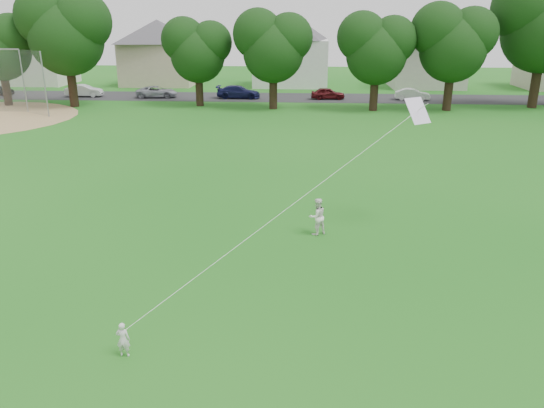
{
  "coord_description": "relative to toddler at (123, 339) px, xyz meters",
  "views": [
    {
      "loc": [
        2.32,
        -13.4,
        7.71
      ],
      "look_at": [
        1.24,
        2.0,
        2.3
      ],
      "focal_mm": 35.0,
      "sensor_mm": 36.0,
      "label": 1
    }
  ],
  "objects": [
    {
      "name": "ground",
      "position": [
        2.0,
        2.79,
        -0.45
      ],
      "size": [
        160.0,
        160.0,
        0.0
      ],
      "primitive_type": "plane",
      "color": "#186316",
      "rests_on": "ground"
    },
    {
      "name": "parked_cars",
      "position": [
        -7.76,
        43.79,
        0.16
      ],
      "size": [
        46.85,
        2.42,
        1.29
      ],
      "color": "black",
      "rests_on": "ground"
    },
    {
      "name": "older_boy",
      "position": [
        4.71,
        8.01,
        0.26
      ],
      "size": [
        0.87,
        0.82,
        1.42
      ],
      "primitive_type": "imported",
      "rotation": [
        0.0,
        0.0,
        3.69
      ],
      "color": "white",
      "rests_on": "ground"
    },
    {
      "name": "street",
      "position": [
        2.0,
        44.79,
        -0.45
      ],
      "size": [
        90.0,
        7.0,
        0.01
      ],
      "primitive_type": "cube",
      "color": "#2D2D30",
      "rests_on": "ground"
    },
    {
      "name": "toddler",
      "position": [
        0.0,
        0.0,
        0.0
      ],
      "size": [
        0.33,
        0.22,
        0.91
      ],
      "primitive_type": "imported",
      "rotation": [
        0.0,
        0.0,
        3.14
      ],
      "color": "silver",
      "rests_on": "ground"
    },
    {
      "name": "tree_row",
      "position": [
        3.79,
        38.26,
        6.09
      ],
      "size": [
        82.7,
        9.2,
        11.88
      ],
      "color": "black",
      "rests_on": "ground"
    },
    {
      "name": "kite",
      "position": [
        4.15,
        4.6,
        2.13
      ],
      "size": [
        4.78,
        5.17,
        12.98
      ],
      "color": "white",
      "rests_on": "ground"
    },
    {
      "name": "house_row",
      "position": [
        3.87,
        54.79,
        4.6
      ],
      "size": [
        77.53,
        13.95,
        10.56
      ],
      "color": "silver",
      "rests_on": "ground"
    }
  ]
}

